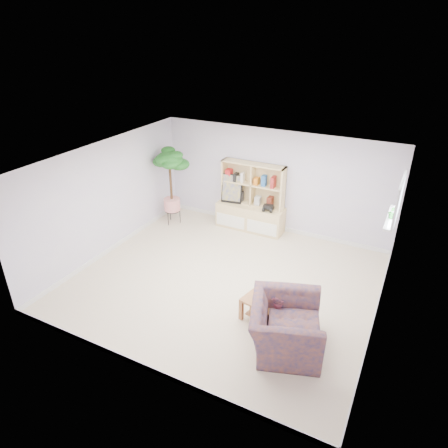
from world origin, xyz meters
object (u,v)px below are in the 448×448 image
at_px(storage_unit, 251,198).
at_px(armchair, 286,323).
at_px(floor_tree, 171,187).
at_px(coffee_table, 273,314).

distance_m(storage_unit, armchair, 3.97).
relative_size(floor_tree, armchair, 1.57).
bearing_deg(floor_tree, coffee_table, -34.09).
bearing_deg(storage_unit, armchair, -58.68).
bearing_deg(floor_tree, storage_unit, 17.54).
relative_size(coffee_table, armchair, 0.84).
height_order(floor_tree, armchair, floor_tree).
xyz_separation_m(storage_unit, armchair, (2.05, -3.38, -0.36)).
relative_size(storage_unit, armchair, 1.35).
bearing_deg(coffee_table, floor_tree, 159.12).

